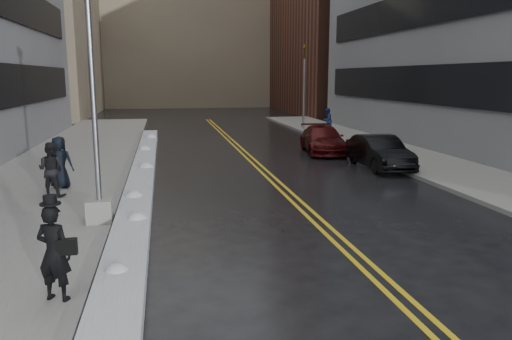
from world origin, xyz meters
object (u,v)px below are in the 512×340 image
pedestrian_fedora (54,253)px  car_black (379,152)px  pedestrian_b (51,170)px  pedestrian_east (327,120)px  pedestrian_c (60,162)px  car_maroon (323,140)px  fire_hydrant (397,150)px  traffic_signal (304,84)px  lamppost (95,131)px

pedestrian_fedora → car_black: bearing=-112.4°
pedestrian_b → pedestrian_east: (14.58, 16.26, -0.05)m
pedestrian_b → pedestrian_c: size_ratio=0.98×
pedestrian_b → pedestrian_east: 21.84m
pedestrian_c → car_maroon: 13.59m
fire_hydrant → traffic_signal: (-0.50, 14.00, 2.85)m
pedestrian_fedora → pedestrian_east: 27.41m
pedestrian_c → pedestrian_east: 20.89m
lamppost → pedestrian_b: lamppost is taller
traffic_signal → car_maroon: 11.06m
lamppost → pedestrian_b: size_ratio=4.38×
fire_hydrant → pedestrian_c: size_ratio=0.41×
lamppost → traffic_signal: bearing=61.8°
pedestrian_b → lamppost: bearing=138.0°
pedestrian_east → car_black: size_ratio=0.38×
fire_hydrant → pedestrian_b: (-14.12, -4.80, 0.47)m
pedestrian_fedora → fire_hydrant: bearing=-112.8°
pedestrian_b → pedestrian_c: 1.27m
pedestrian_c → car_black: size_ratio=0.41×
car_black → car_maroon: bearing=101.9°
traffic_signal → pedestrian_fedora: bearing=-114.1°
lamppost → car_maroon: (9.85, 11.46, -1.85)m
car_maroon → pedestrian_c: bearing=-141.8°
pedestrian_b → car_maroon: 14.30m
pedestrian_fedora → pedestrian_b: size_ratio=0.96×
pedestrian_east → car_maroon: 8.52m
traffic_signal → pedestrian_fedora: 29.37m
pedestrian_b → car_maroon: bearing=-126.3°
fire_hydrant → pedestrian_b: pedestrian_b is taller
fire_hydrant → traffic_signal: traffic_signal is taller
traffic_signal → pedestrian_c: traffic_signal is taller
traffic_signal → car_maroon: size_ratio=1.27×
pedestrian_b → car_black: (12.62, 3.42, -0.31)m
pedestrian_fedora → pedestrian_b: bearing=-56.6°
pedestrian_east → fire_hydrant: bearing=49.1°
fire_hydrant → car_maroon: size_ratio=0.15×
fire_hydrant → pedestrian_east: pedestrian_east is taller
pedestrian_c → car_maroon: (11.65, 6.98, -0.35)m
pedestrian_c → fire_hydrant: bearing=-156.4°
traffic_signal → pedestrian_east: 3.65m
traffic_signal → pedestrian_c: size_ratio=3.38×
fire_hydrant → traffic_signal: bearing=92.0°
fire_hydrant → car_black: car_black is taller
pedestrian_b → pedestrian_east: pedestrian_b is taller
pedestrian_fedora → pedestrian_c: (-1.63, 9.19, 0.05)m
car_black → lamppost: bearing=-147.7°
pedestrian_east → car_black: bearing=42.7°
pedestrian_fedora → car_maroon: pedestrian_fedora is taller
pedestrian_c → car_black: 12.79m
fire_hydrant → pedestrian_east: 11.48m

